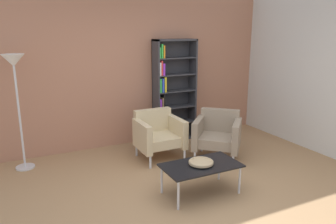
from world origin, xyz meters
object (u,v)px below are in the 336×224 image
armchair_by_bookshelf (218,134)px  decorative_bowl (201,162)px  coffee_table_low (201,167)px  floor_lamp_torchiere (15,74)px  bookshelf_tall (171,91)px  armchair_near_window (158,134)px

armchair_by_bookshelf → decorative_bowl: bearing=-91.1°
coffee_table_low → armchair_by_bookshelf: armchair_by_bookshelf is taller
floor_lamp_torchiere → bookshelf_tall: bearing=4.9°
armchair_by_bookshelf → floor_lamp_torchiere: 3.22m
floor_lamp_torchiere → armchair_near_window: bearing=-14.5°
decorative_bowl → floor_lamp_torchiere: bearing=136.7°
bookshelf_tall → armchair_by_bookshelf: size_ratio=2.00×
decorative_bowl → armchair_by_bookshelf: bearing=46.0°
coffee_table_low → decorative_bowl: 0.07m
armchair_by_bookshelf → armchair_near_window: same height
decorative_bowl → floor_lamp_torchiere: 2.93m
decorative_bowl → armchair_by_bookshelf: armchair_by_bookshelf is taller
coffee_table_low → armchair_near_window: 1.37m
armchair_near_window → floor_lamp_torchiere: size_ratio=0.45×
bookshelf_tall → floor_lamp_torchiere: 2.69m
bookshelf_tall → armchair_by_bookshelf: bookshelf_tall is taller
bookshelf_tall → coffee_table_low: size_ratio=1.90×
bookshelf_tall → decorative_bowl: (-0.63, -2.11, -0.51)m
bookshelf_tall → floor_lamp_torchiere: size_ratio=1.09×
armchair_by_bookshelf → floor_lamp_torchiere: floor_lamp_torchiere is taller
coffee_table_low → armchair_by_bookshelf: bearing=46.0°
bookshelf_tall → coffee_table_low: 2.28m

